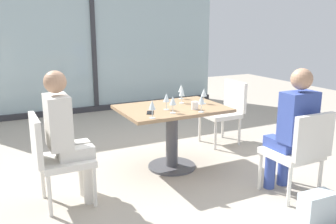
{
  "coord_description": "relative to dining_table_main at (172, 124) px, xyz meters",
  "views": [
    {
      "loc": [
        -1.85,
        -3.56,
        1.66
      ],
      "look_at": [
        0.0,
        0.1,
        0.65
      ],
      "focal_mm": 38.74,
      "sensor_mm": 36.0,
      "label": 1
    }
  ],
  "objects": [
    {
      "name": "wine_glass_6",
      "position": [
        0.31,
        0.36,
        0.33
      ],
      "size": [
        0.07,
        0.07,
        0.18
      ],
      "color": "silver",
      "rests_on": "dining_table_main"
    },
    {
      "name": "wine_glass_4",
      "position": [
        0.17,
        -0.36,
        0.33
      ],
      "size": [
        0.07,
        0.07,
        0.18
      ],
      "color": "silver",
      "rests_on": "dining_table_main"
    },
    {
      "name": "wine_glass_3",
      "position": [
        -0.11,
        -0.09,
        0.33
      ],
      "size": [
        0.07,
        0.07,
        0.18
      ],
      "color": "silver",
      "rests_on": "dining_table_main"
    },
    {
      "name": "chair_far_right",
      "position": [
        1.1,
        0.48,
        -0.04
      ],
      "size": [
        0.5,
        0.46,
        0.87
      ],
      "color": "silver",
      "rests_on": "ground_plane"
    },
    {
      "name": "chair_front_right",
      "position": [
        0.73,
        -1.22,
        -0.04
      ],
      "size": [
        0.46,
        0.5,
        0.87
      ],
      "color": "silver",
      "rests_on": "ground_plane"
    },
    {
      "name": "coffee_cup",
      "position": [
        0.17,
        -0.22,
        0.24
      ],
      "size": [
        0.08,
        0.08,
        0.09
      ],
      "primitive_type": "cylinder",
      "color": "white",
      "rests_on": "dining_table_main"
    },
    {
      "name": "wine_glass_2",
      "position": [
        0.2,
        0.13,
        0.33
      ],
      "size": [
        0.07,
        0.07,
        0.18
      ],
      "color": "silver",
      "rests_on": "dining_table_main"
    },
    {
      "name": "person_side_end",
      "position": [
        -1.26,
        -0.32,
        0.17
      ],
      "size": [
        0.39,
        0.34,
        1.26
      ],
      "color": "silver",
      "rests_on": "ground_plane"
    },
    {
      "name": "wine_glass_1",
      "position": [
        -0.12,
        -0.25,
        0.33
      ],
      "size": [
        0.07,
        0.07,
        0.18
      ],
      "color": "silver",
      "rests_on": "dining_table_main"
    },
    {
      "name": "cell_phone_on_table",
      "position": [
        -0.34,
        -0.14,
        0.2
      ],
      "size": [
        0.13,
        0.16,
        0.01
      ],
      "primitive_type": "cube",
      "rotation": [
        0.0,
        0.0,
        -0.45
      ],
      "color": "black",
      "rests_on": "dining_table_main"
    },
    {
      "name": "handbag_0",
      "position": [
        0.52,
        -1.65,
        -0.39
      ],
      "size": [
        0.31,
        0.17,
        0.28
      ],
      "primitive_type": "cube",
      "rotation": [
        0.0,
        0.0,
        -0.04
      ],
      "color": "silver",
      "rests_on": "ground_plane"
    },
    {
      "name": "wine_glass_0",
      "position": [
        0.42,
        -0.01,
        0.33
      ],
      "size": [
        0.07,
        0.07,
        0.18
      ],
      "color": "silver",
      "rests_on": "dining_table_main"
    },
    {
      "name": "window_wall_backdrop",
      "position": [
        0.0,
        3.2,
        0.68
      ],
      "size": [
        5.11,
        0.1,
        2.7
      ],
      "color": "#A0B7BC",
      "rests_on": "ground_plane"
    },
    {
      "name": "ground_plane",
      "position": [
        0.0,
        0.0,
        -0.53
      ],
      "size": [
        12.0,
        12.0,
        0.0
      ],
      "primitive_type": "plane",
      "color": "#A89E8E"
    },
    {
      "name": "wine_glass_5",
      "position": [
        -0.4,
        -0.35,
        0.33
      ],
      "size": [
        0.07,
        0.07,
        0.18
      ],
      "color": "silver",
      "rests_on": "dining_table_main"
    },
    {
      "name": "chair_side_end",
      "position": [
        -1.37,
        -0.32,
        -0.04
      ],
      "size": [
        0.5,
        0.46,
        0.87
      ],
      "color": "silver",
      "rests_on": "ground_plane"
    },
    {
      "name": "dining_table_main",
      "position": [
        0.0,
        0.0,
        0.0
      ],
      "size": [
        1.18,
        0.84,
        0.73
      ],
      "color": "#997551",
      "rests_on": "ground_plane"
    },
    {
      "name": "person_front_right",
      "position": [
        0.73,
        -1.11,
        0.17
      ],
      "size": [
        0.34,
        0.39,
        1.26
      ],
      "color": "#384C9E",
      "rests_on": "ground_plane"
    }
  ]
}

